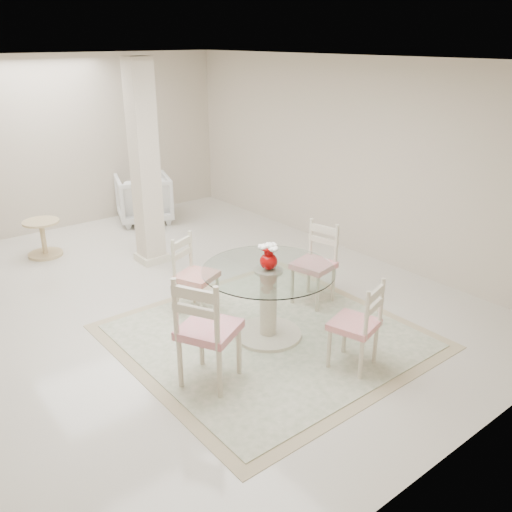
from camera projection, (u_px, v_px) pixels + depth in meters
ground at (168, 303)px, 6.38m from camera, size 7.00×7.00×0.00m
room_shell at (157, 146)px, 5.68m from camera, size 6.02×7.02×2.71m
column at (145, 165)px, 7.10m from camera, size 0.30×0.30×2.70m
area_rug at (268, 336)px, 5.67m from camera, size 2.85×2.85×0.02m
dining_table at (268, 303)px, 5.53m from camera, size 1.34×1.34×0.77m
red_vase at (269, 257)px, 5.33m from camera, size 0.21×0.20×0.27m
dining_chair_east at (317, 258)px, 6.24m from camera, size 0.50×0.50×1.05m
dining_chair_north at (192, 269)px, 6.00m from camera, size 0.52×0.52×1.00m
dining_chair_west at (204, 324)px, 4.65m from camera, size 0.64×0.64×1.19m
dining_chair_south at (361, 319)px, 4.95m from camera, size 0.49×0.49×0.99m
armchair_white at (144, 198)px, 9.09m from camera, size 1.09×1.11×0.80m
side_table at (44, 240)px, 7.69m from camera, size 0.50×0.50×0.52m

